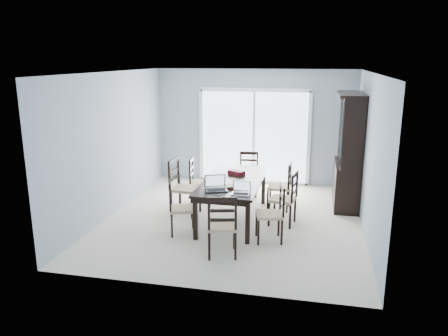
{
  "coord_description": "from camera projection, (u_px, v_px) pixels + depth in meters",
  "views": [
    {
      "loc": [
        1.39,
        -7.29,
        2.84
      ],
      "look_at": [
        -0.17,
        0.0,
        0.95
      ],
      "focal_mm": 35.0,
      "sensor_mm": 36.0,
      "label": 1
    }
  ],
  "objects": [
    {
      "name": "chair_left_far",
      "position": [
        197.0,
        176.0,
        8.6
      ],
      "size": [
        0.46,
        0.45,
        1.07
      ],
      "rotation": [
        0.0,
        0.0,
        -1.45
      ],
      "color": "black",
      "rests_on": "floor"
    },
    {
      "name": "wall_left",
      "position": [
        114.0,
        144.0,
        8.03
      ],
      "size": [
        0.02,
        5.0,
        2.6
      ],
      "primitive_type": "cube",
      "color": "#909EAB",
      "rests_on": "floor"
    },
    {
      "name": "chair_right_mid",
      "position": [
        288.0,
        193.0,
        7.5
      ],
      "size": [
        0.49,
        0.48,
        1.1
      ],
      "rotation": [
        0.0,
        0.0,
        1.41
      ],
      "color": "black",
      "rests_on": "floor"
    },
    {
      "name": "ceiling",
      "position": [
        234.0,
        72.0,
        7.25
      ],
      "size": [
        5.0,
        5.0,
        0.0
      ],
      "primitive_type": "plane",
      "rotation": [
        3.14,
        0.0,
        0.0
      ],
      "color": "white",
      "rests_on": "back_wall"
    },
    {
      "name": "chair_right_far",
      "position": [
        284.0,
        181.0,
        8.28
      ],
      "size": [
        0.43,
        0.41,
        1.07
      ],
      "rotation": [
        0.0,
        0.0,
        1.54
      ],
      "color": "black",
      "rests_on": "floor"
    },
    {
      "name": "laptop_dark",
      "position": [
        216.0,
        187.0,
        7.03
      ],
      "size": [
        0.42,
        0.36,
        0.24
      ],
      "rotation": [
        0.0,
        0.0,
        0.37
      ],
      "color": "black",
      "rests_on": "dining_table"
    },
    {
      "name": "chair_end_far",
      "position": [
        249.0,
        169.0,
        9.23
      ],
      "size": [
        0.42,
        0.44,
        1.05
      ],
      "rotation": [
        0.0,
        0.0,
        3.23
      ],
      "color": "black",
      "rests_on": "floor"
    },
    {
      "name": "book_stack",
      "position": [
        233.0,
        186.0,
        7.22
      ],
      "size": [
        0.3,
        0.27,
        0.04
      ],
      "rotation": [
        0.0,
        0.0,
        0.27
      ],
      "color": "maroon",
      "rests_on": "dining_table"
    },
    {
      "name": "floor",
      "position": [
        233.0,
        219.0,
        7.89
      ],
      "size": [
        5.0,
        5.0,
        0.0
      ],
      "primitive_type": "plane",
      "color": "silver",
      "rests_on": "ground"
    },
    {
      "name": "chair_left_mid",
      "position": [
        180.0,
        181.0,
        8.03
      ],
      "size": [
        0.51,
        0.5,
        1.21
      ],
      "rotation": [
        0.0,
        0.0,
        -1.67
      ],
      "color": "black",
      "rests_on": "floor"
    },
    {
      "name": "wall_right",
      "position": [
        369.0,
        155.0,
        7.12
      ],
      "size": [
        0.02,
        5.0,
        2.6
      ],
      "primitive_type": "cube",
      "color": "#909EAB",
      "rests_on": "floor"
    },
    {
      "name": "balcony",
      "position": [
        259.0,
        173.0,
        11.22
      ],
      "size": [
        4.5,
        2.0,
        0.1
      ],
      "primitive_type": "cube",
      "color": "gray",
      "rests_on": "ground"
    },
    {
      "name": "sliding_door",
      "position": [
        254.0,
        137.0,
        9.97
      ],
      "size": [
        2.52,
        0.05,
        2.18
      ],
      "color": "silver",
      "rests_on": "floor"
    },
    {
      "name": "back_wall",
      "position": [
        254.0,
        127.0,
        9.94
      ],
      "size": [
        4.5,
        0.02,
        2.6
      ],
      "primitive_type": "cube",
      "color": "#909EAB",
      "rests_on": "floor"
    },
    {
      "name": "cell_phone",
      "position": [
        218.0,
        196.0,
        6.77
      ],
      "size": [
        0.12,
        0.07,
        0.01
      ],
      "primitive_type": "cube",
      "rotation": [
        0.0,
        0.0,
        -0.25
      ],
      "color": "black",
      "rests_on": "dining_table"
    },
    {
      "name": "laptop_silver",
      "position": [
        241.0,
        191.0,
        6.84
      ],
      "size": [
        0.29,
        0.2,
        0.2
      ],
      "rotation": [
        0.0,
        0.0,
        0.01
      ],
      "color": "silver",
      "rests_on": "dining_table"
    },
    {
      "name": "railing",
      "position": [
        264.0,
        143.0,
        12.02
      ],
      "size": [
        4.5,
        0.06,
        1.1
      ],
      "primitive_type": "cube",
      "color": "#99999E",
      "rests_on": "balcony"
    },
    {
      "name": "hot_tub",
      "position": [
        238.0,
        151.0,
        11.31
      ],
      "size": [
        2.13,
        1.98,
        0.96
      ],
      "rotation": [
        0.0,
        0.0,
        0.2
      ],
      "color": "maroon",
      "rests_on": "balcony"
    },
    {
      "name": "china_hutch",
      "position": [
        349.0,
        152.0,
        8.4
      ],
      "size": [
        0.5,
        1.38,
        2.2
      ],
      "color": "black",
      "rests_on": "floor"
    },
    {
      "name": "chair_end_near",
      "position": [
        222.0,
        220.0,
        6.24
      ],
      "size": [
        0.5,
        0.51,
        1.11
      ],
      "rotation": [
        0.0,
        0.0,
        0.24
      ],
      "color": "black",
      "rests_on": "floor"
    },
    {
      "name": "chair_left_near",
      "position": [
        177.0,
        202.0,
        7.13
      ],
      "size": [
        0.51,
        0.5,
        1.04
      ],
      "rotation": [
        0.0,
        0.0,
        -1.24
      ],
      "color": "black",
      "rests_on": "floor"
    },
    {
      "name": "game_box",
      "position": [
        236.0,
        173.0,
        8.02
      ],
      "size": [
        0.33,
        0.25,
        0.07
      ],
      "primitive_type": "cube",
      "rotation": [
        0.0,
        0.0,
        -0.4
      ],
      "color": "#53101F",
      "rests_on": "dining_table"
    },
    {
      "name": "chair_right_near",
      "position": [
        275.0,
        207.0,
        6.85
      ],
      "size": [
        0.49,
        0.48,
        1.07
      ],
      "rotation": [
        0.0,
        0.0,
        1.79
      ],
      "color": "black",
      "rests_on": "floor"
    },
    {
      "name": "dining_table",
      "position": [
        233.0,
        184.0,
        7.73
      ],
      "size": [
        1.0,
        2.2,
        0.75
      ],
      "color": "black",
      "rests_on": "floor"
    }
  ]
}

